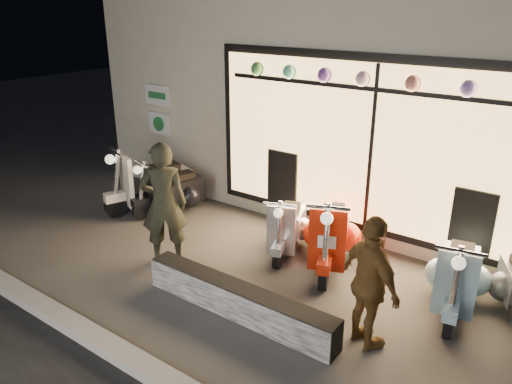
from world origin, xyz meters
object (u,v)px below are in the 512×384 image
graffiti_barrier (238,301)px  man (164,204)px  scooter_silver (288,225)px  woman (370,284)px  scooter_red (331,233)px

graffiti_barrier → man: size_ratio=1.48×
graffiti_barrier → scooter_silver: 1.91m
man → woman: 3.13m
graffiti_barrier → scooter_red: size_ratio=1.74×
scooter_silver → man: 1.90m
scooter_red → graffiti_barrier: bearing=-119.5°
graffiti_barrier → scooter_silver: scooter_silver is taller
scooter_red → woman: 1.92m
scooter_red → woman: (1.22, -1.45, 0.32)m
graffiti_barrier → man: 1.86m
woman → man: bearing=28.7°
graffiti_barrier → woman: size_ratio=1.73×
scooter_red → man: size_ratio=0.85×
scooter_silver → woman: (1.94, -1.44, 0.39)m
graffiti_barrier → scooter_silver: bearing=104.6°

